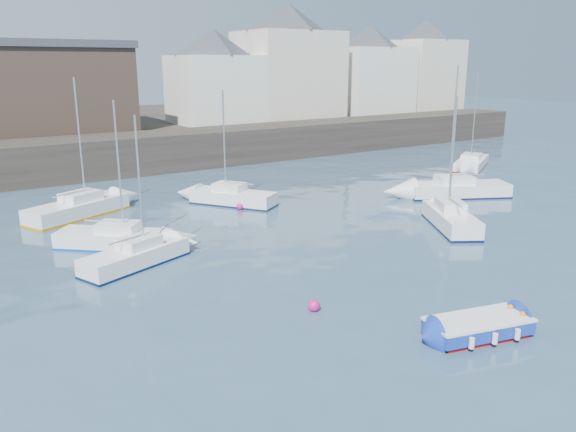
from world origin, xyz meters
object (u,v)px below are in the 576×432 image
buoy_near (314,311)px  buoy_far (240,210)px  blue_dinghy (478,327)px  sailboat_d (458,189)px  sailboat_f (233,197)px  sailboat_c (451,218)px  sailboat_a (136,256)px  buoy_mid (453,219)px  sailboat_b (114,238)px  sailboat_g (472,163)px  sailboat_h (78,208)px

buoy_near → buoy_far: size_ratio=1.08×
buoy_far → blue_dinghy: bearing=-94.6°
blue_dinghy → sailboat_d: (15.24, 13.69, 0.15)m
sailboat_f → sailboat_d: bearing=-25.0°
buoy_near → sailboat_c: bearing=19.6°
sailboat_a → buoy_mid: sailboat_a is taller
sailboat_b → sailboat_f: size_ratio=1.00×
sailboat_d → buoy_mid: (-4.63, -3.64, -0.51)m
sailboat_c → buoy_mid: 1.97m
buoy_mid → sailboat_f: bearing=131.8°
sailboat_b → buoy_mid: 18.52m
sailboat_b → buoy_far: sailboat_b is taller
sailboat_c → sailboat_g: (15.55, 11.15, -0.09)m
sailboat_a → blue_dinghy: bearing=-61.0°
sailboat_b → sailboat_f: (8.76, 4.30, 0.04)m
buoy_near → buoy_mid: size_ratio=1.07×
buoy_near → sailboat_f: bearing=72.1°
buoy_far → buoy_mid: bearing=-43.5°
sailboat_a → buoy_mid: 17.81m
sailboat_h → buoy_near: 18.31m
blue_dinghy → sailboat_a: 14.46m
sailboat_c → sailboat_b: bearing=157.3°
sailboat_a → buoy_far: 10.44m
sailboat_b → sailboat_c: (16.09, -6.74, 0.08)m
buoy_near → buoy_mid: 14.93m
sailboat_b → sailboat_f: sailboat_f is taller
sailboat_f → sailboat_h: bearing=164.3°
sailboat_b → sailboat_g: bearing=7.9°
sailboat_g → buoy_far: sailboat_g is taller
sailboat_b → buoy_far: size_ratio=16.98×
sailboat_a → sailboat_f: size_ratio=0.93×
sailboat_h → buoy_mid: size_ratio=18.92×
sailboat_g → sailboat_h: (-31.68, 2.36, 0.07)m
sailboat_c → sailboat_d: bearing=37.5°
blue_dinghy → buoy_far: (1.50, 18.68, -0.36)m
sailboat_b → buoy_near: (3.76, -11.14, -0.46)m
sailboat_d → buoy_far: sailboat_d is taller
sailboat_d → buoy_far: 14.62m
blue_dinghy → sailboat_a: (-7.01, 12.64, 0.09)m
sailboat_a → sailboat_f: 11.41m
buoy_near → buoy_mid: (13.87, 5.50, 0.00)m
sailboat_a → buoy_far: bearing=35.3°
sailboat_h → buoy_near: sailboat_h is taller
sailboat_c → blue_dinghy: bearing=-135.4°
sailboat_b → blue_dinghy: bearing=-65.9°
blue_dinghy → buoy_near: size_ratio=8.31×
sailboat_d → sailboat_g: bearing=34.3°
buoy_mid → sailboat_d: bearing=38.2°
sailboat_a → sailboat_g: (31.62, 7.45, -0.01)m
blue_dinghy → sailboat_f: (1.73, 19.99, 0.13)m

